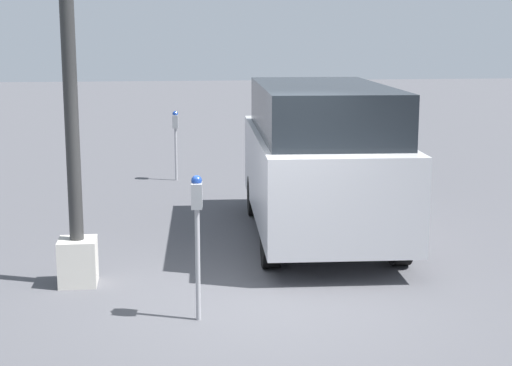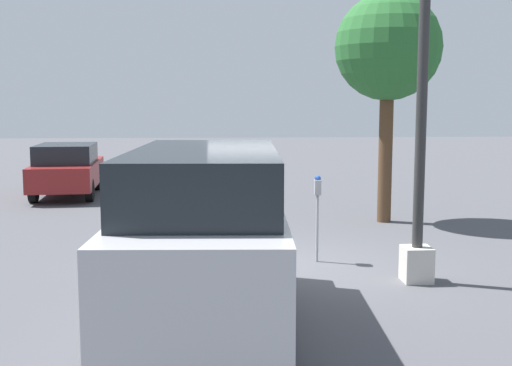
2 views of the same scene
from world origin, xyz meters
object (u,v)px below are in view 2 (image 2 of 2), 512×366
object	(u,v)px
lamp_post	(421,132)
street_tree	(388,49)
parked_van	(205,233)
car_distant	(67,169)
parking_meter_near	(318,198)

from	to	relation	value
lamp_post	street_tree	distance (m)	5.34
parked_van	car_distant	xyz separation A→B (m)	(-11.48, -4.24, -0.37)
parked_van	street_tree	size ratio (longest dim) A/B	0.91
parking_meter_near	parked_van	world-z (taller)	parked_van
street_tree	car_distant	bearing A→B (deg)	-119.34
lamp_post	parked_van	xyz separation A→B (m)	(1.78, -3.26, -1.15)
parking_meter_near	car_distant	world-z (taller)	car_distant
parking_meter_near	lamp_post	world-z (taller)	lamp_post
parking_meter_near	car_distant	size ratio (longest dim) A/B	0.37
car_distant	parking_meter_near	bearing A→B (deg)	-147.89
car_distant	lamp_post	bearing A→B (deg)	-146.53
parked_van	street_tree	distance (m)	8.41
lamp_post	car_distant	distance (m)	12.36
parked_van	street_tree	bearing A→B (deg)	152.01
lamp_post	street_tree	size ratio (longest dim) A/B	1.29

